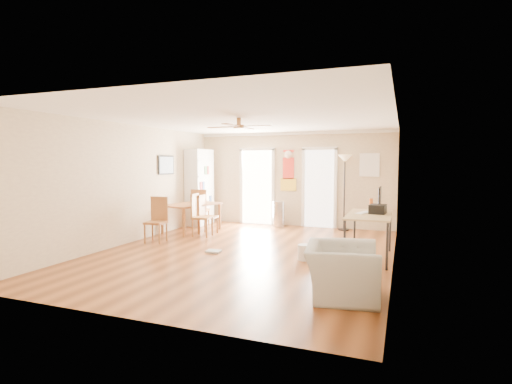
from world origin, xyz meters
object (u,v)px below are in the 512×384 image
at_px(trash_can, 279,214).
at_px(printer, 378,209).
at_px(bookshelf, 200,187).
at_px(dining_chair_right_b, 202,215).
at_px(dining_chair_near, 156,220).
at_px(armchair, 342,271).
at_px(dining_table, 192,218).
at_px(dining_chair_far, 201,208).
at_px(computer_desk, 369,236).
at_px(wastebasket_b, 361,254).
at_px(wastebasket_a, 305,252).
at_px(dining_chair_right_a, 208,215).
at_px(torchiere_lamp, 344,193).

bearing_deg(trash_can, printer, -44.26).
distance_m(bookshelf, dining_chair_right_b, 1.88).
relative_size(dining_chair_near, armchair, 0.94).
height_order(bookshelf, dining_chair_right_b, bookshelf).
bearing_deg(dining_table, printer, -14.24).
xyz_separation_m(dining_chair_far, trash_can, (2.03, 0.71, -0.16)).
xyz_separation_m(computer_desk, wastebasket_b, (-0.11, -0.32, -0.27)).
bearing_deg(printer, wastebasket_a, -145.18).
distance_m(dining_chair_near, armchair, 4.85).
bearing_deg(printer, dining_chair_right_a, 171.86).
xyz_separation_m(dining_chair_near, printer, (4.68, 0.28, 0.41)).
distance_m(computer_desk, wastebasket_a, 1.24).
bearing_deg(dining_table, wastebasket_b, -20.19).
height_order(dining_table, dining_chair_right_a, dining_chair_right_a).
distance_m(dining_table, armchair, 5.57).
height_order(dining_chair_far, wastebasket_a, dining_chair_far).
bearing_deg(wastebasket_a, wastebasket_b, 13.49).
bearing_deg(dining_chair_far, dining_chair_right_b, 106.24).
relative_size(dining_chair_right_b, wastebasket_a, 3.59).
bearing_deg(wastebasket_a, dining_chair_right_b, 154.12).
bearing_deg(trash_can, computer_desk, -46.91).
bearing_deg(computer_desk, armchair, -94.19).
bearing_deg(bookshelf, wastebasket_b, -11.31).
relative_size(dining_table, printer, 4.37).
xyz_separation_m(torchiere_lamp, wastebasket_a, (-0.22, -3.41, -0.84)).
distance_m(dining_chair_right_a, armchair, 5.07).
bearing_deg(dining_chair_right_a, dining_chair_far, 32.69).
height_order(dining_table, torchiere_lamp, torchiere_lamp).
bearing_deg(wastebasket_b, torchiere_lamp, 103.23).
distance_m(wastebasket_a, wastebasket_b, 0.99).
xyz_separation_m(dining_chair_right_b, armchair, (3.75, -3.09, -0.16)).
bearing_deg(armchair, dining_chair_right_a, 39.75).
xyz_separation_m(dining_chair_right_b, wastebasket_b, (3.80, -1.14, -0.36)).
distance_m(trash_can, wastebasket_a, 3.70).
bearing_deg(dining_chair_far, dining_chair_near, 78.85).
bearing_deg(armchair, dining_chair_near, 56.40).
bearing_deg(bookshelf, dining_chair_right_a, -34.80).
bearing_deg(dining_chair_right_b, wastebasket_a, -122.14).
distance_m(wastebasket_b, armchair, 1.96).
xyz_separation_m(dining_table, dining_chair_right_a, (0.55, -0.14, 0.12)).
xyz_separation_m(dining_chair_right_a, armchair, (3.75, -3.40, -0.14)).
distance_m(bookshelf, dining_chair_right_a, 1.64).
distance_m(trash_can, computer_desk, 3.84).
bearing_deg(armchair, bookshelf, 37.24).
bearing_deg(trash_can, dining_chair_right_a, -127.92).
height_order(dining_chair_near, printer, same).
xyz_separation_m(bookshelf, wastebasket_a, (3.75, -2.91, -0.92)).
xyz_separation_m(dining_table, wastebasket_b, (4.35, -1.60, -0.22)).
height_order(bookshelf, armchair, bookshelf).
xyz_separation_m(dining_table, torchiere_lamp, (3.61, 1.58, 0.62)).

